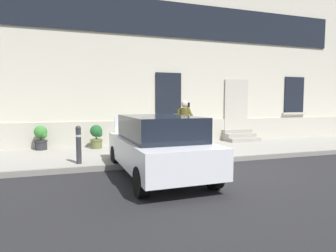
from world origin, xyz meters
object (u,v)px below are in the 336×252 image
Objects in this scene: bollard_near_person at (209,138)px; person_on_phone at (184,122)px; hatchback_car_white at (158,145)px; planter_olive at (97,136)px; planter_charcoal at (41,137)px; bollard_far_left at (79,143)px.

person_on_phone is (-0.46, 1.02, 0.44)m from bollard_near_person.
bollard_near_person is at bearing 34.53° from hatchback_car_white.
hatchback_car_white is 4.79× the size of planter_olive.
person_on_phone is at bearing -29.30° from planter_olive.
planter_olive is (1.89, -0.27, 0.00)m from planter_charcoal.
planter_charcoal is at bearing 125.23° from hatchback_car_white.
planter_olive is (-1.16, 4.05, -0.18)m from hatchback_car_white.
person_on_phone is 2.04× the size of planter_charcoal.
hatchback_car_white is 4.21m from planter_olive.
person_on_phone is 3.26m from planter_olive.
hatchback_car_white is 2.99m from person_on_phone.
hatchback_car_white is at bearing -145.47° from bollard_near_person.
bollard_far_left reaches higher than planter_olive.
person_on_phone is (3.48, 1.02, 0.44)m from bollard_far_left.
planter_charcoal and planter_olive have the same top height.
hatchback_car_white is 3.94× the size of bollard_near_person.
bollard_far_left is 1.22× the size of planter_charcoal.
bollard_far_left reaches higher than planter_charcoal.
bollard_far_left is (-1.83, 1.45, -0.08)m from hatchback_car_white.
bollard_near_person is at bearing -29.02° from planter_charcoal.
planter_charcoal is at bearing 171.86° from planter_olive.
bollard_near_person is (2.11, 1.45, -0.08)m from hatchback_car_white.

